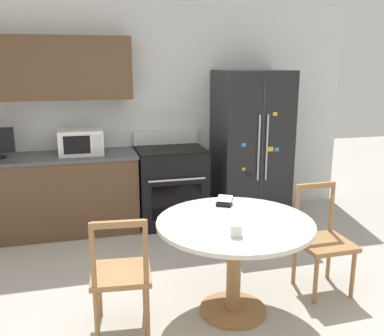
% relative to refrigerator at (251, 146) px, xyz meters
% --- Properties ---
extents(ground_plane, '(14.00, 14.00, 0.00)m').
position_rel_refrigerator_xyz_m(ground_plane, '(-1.21, -2.23, -0.91)').
color(ground_plane, '#B2ADA3').
extents(back_wall, '(5.20, 0.44, 2.60)m').
position_rel_refrigerator_xyz_m(back_wall, '(-1.51, 0.36, 0.53)').
color(back_wall, silver).
rests_on(back_wall, ground_plane).
extents(kitchen_counter, '(2.02, 0.64, 0.90)m').
position_rel_refrigerator_xyz_m(kitchen_counter, '(-2.41, 0.06, -0.46)').
color(kitchen_counter, brown).
rests_on(kitchen_counter, ground_plane).
extents(refrigerator, '(0.84, 0.72, 1.81)m').
position_rel_refrigerator_xyz_m(refrigerator, '(0.00, 0.00, 0.00)').
color(refrigerator, black).
rests_on(refrigerator, ground_plane).
extents(oven_range, '(0.79, 0.68, 1.08)m').
position_rel_refrigerator_xyz_m(oven_range, '(-1.00, 0.03, -0.44)').
color(oven_range, black).
rests_on(oven_range, ground_plane).
extents(microwave, '(0.48, 0.35, 0.28)m').
position_rel_refrigerator_xyz_m(microwave, '(-2.01, 0.05, 0.13)').
color(microwave, white).
rests_on(microwave, kitchen_counter).
extents(dining_table, '(1.18, 1.18, 0.75)m').
position_rel_refrigerator_xyz_m(dining_table, '(-0.93, -1.99, -0.30)').
color(dining_table, beige).
rests_on(dining_table, ground_plane).
extents(dining_chair_right, '(0.43, 0.43, 0.90)m').
position_rel_refrigerator_xyz_m(dining_chair_right, '(-0.08, -1.84, -0.47)').
color(dining_chair_right, '#9E7042').
rests_on(dining_chair_right, ground_plane).
extents(dining_chair_left, '(0.46, 0.46, 0.90)m').
position_rel_refrigerator_xyz_m(dining_chair_left, '(-1.78, -2.00, -0.47)').
color(dining_chair_left, '#9E7042').
rests_on(dining_chair_left, ground_plane).
extents(candle_glass, '(0.08, 0.08, 0.08)m').
position_rel_refrigerator_xyz_m(candle_glass, '(-1.02, -2.25, -0.12)').
color(candle_glass, silver).
rests_on(candle_glass, dining_table).
extents(wallet, '(0.17, 0.17, 0.07)m').
position_rel_refrigerator_xyz_m(wallet, '(-0.88, -1.62, -0.13)').
color(wallet, black).
rests_on(wallet, dining_table).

